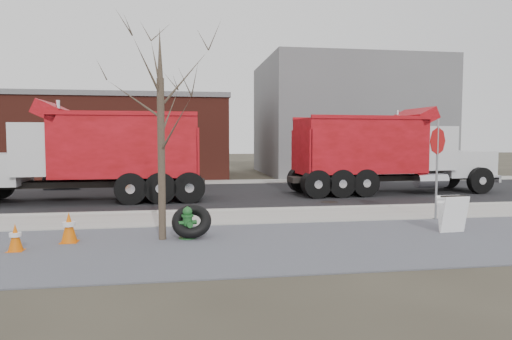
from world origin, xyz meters
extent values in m
plane|color=#383328|center=(0.00, 0.00, 0.00)|extent=(120.00, 120.00, 0.00)
cube|color=slate|center=(0.00, -3.50, 0.01)|extent=(60.00, 5.00, 0.03)
cube|color=#9E9B93|center=(0.00, 0.25, 0.03)|extent=(60.00, 2.50, 0.06)
cube|color=#9E9B93|center=(0.00, 1.55, 0.06)|extent=(60.00, 0.15, 0.11)
cube|color=black|center=(0.00, 6.30, 0.01)|extent=(60.00, 9.40, 0.02)
cube|color=#9E9B93|center=(0.00, 12.00, 0.03)|extent=(60.00, 2.00, 0.06)
cube|color=slate|center=(9.00, 18.00, 4.00)|extent=(12.00, 10.00, 8.00)
cube|color=#5E241A|center=(-10.00, 17.00, 2.50)|extent=(20.00, 8.00, 5.00)
cube|color=slate|center=(-10.00, 17.00, 5.15)|extent=(20.20, 8.20, 0.30)
cylinder|color=#382D23|center=(-3.20, -2.60, 2.00)|extent=(0.18, 0.18, 4.00)
cone|color=#382D23|center=(-3.20, -2.60, 4.60)|extent=(0.14, 0.14, 1.20)
cylinder|color=#245F27|center=(-2.58, -2.57, 0.03)|extent=(0.44, 0.44, 0.06)
cylinder|color=#245F27|center=(-2.58, -2.57, 0.33)|extent=(0.23, 0.23, 0.60)
cylinder|color=#245F27|center=(-2.58, -2.57, 0.60)|extent=(0.30, 0.30, 0.05)
sphere|color=#245F27|center=(-2.58, -2.57, 0.70)|extent=(0.24, 0.24, 0.24)
cylinder|color=#245F27|center=(-2.58, -2.57, 0.80)|extent=(0.05, 0.05, 0.06)
cylinder|color=#245F27|center=(-2.74, -2.62, 0.42)|extent=(0.15, 0.14, 0.11)
cylinder|color=#245F27|center=(-2.42, -2.52, 0.42)|extent=(0.15, 0.14, 0.11)
cylinder|color=#245F27|center=(-2.53, -2.73, 0.40)|extent=(0.18, 0.16, 0.15)
torus|color=black|center=(-2.48, -2.49, 0.44)|extent=(1.10, 1.03, 0.89)
cylinder|color=gray|center=(5.02, -1.10, 1.56)|extent=(0.07, 0.07, 3.13)
cylinder|color=#A30B0C|center=(5.02, -1.10, 2.46)|extent=(0.76, 0.43, 0.85)
cube|color=white|center=(4.42, -3.03, 0.51)|extent=(0.73, 0.29, 0.98)
cube|color=white|center=(4.41, -2.82, 0.51)|extent=(0.73, 0.29, 0.98)
cube|color=black|center=(4.42, -2.92, 1.00)|extent=(0.72, 0.09, 0.04)
cube|color=#DD5D06|center=(-6.39, -3.28, 0.02)|extent=(0.34, 0.34, 0.04)
cone|color=#DD5D06|center=(-6.39, -3.28, 0.34)|extent=(0.32, 0.32, 0.62)
cylinder|color=white|center=(-6.39, -3.28, 0.40)|extent=(0.26, 0.26, 0.09)
cube|color=#DD5D06|center=(-5.41, -2.58, 0.02)|extent=(0.40, 0.40, 0.04)
cone|color=#DD5D06|center=(-5.41, -2.58, 0.40)|extent=(0.38, 0.38, 0.74)
cylinder|color=white|center=(-5.41, -2.58, 0.47)|extent=(0.31, 0.31, 0.11)
cube|color=black|center=(6.59, 5.74, 0.72)|extent=(9.37, 1.48, 0.24)
cube|color=silver|center=(10.39, 5.95, 1.33)|extent=(2.52, 2.26, 1.20)
cube|color=silver|center=(11.46, 6.01, 1.33)|extent=(0.17, 1.91, 1.09)
cube|color=silver|center=(8.50, 5.85, 2.09)|extent=(1.88, 2.60, 1.96)
cube|color=black|center=(9.25, 5.89, 2.64)|extent=(0.17, 2.18, 0.87)
cube|color=red|center=(5.17, 5.66, 2.20)|extent=(5.59, 2.92, 2.40)
cylinder|color=silver|center=(7.59, 6.83, 2.58)|extent=(0.16, 0.16, 2.62)
cylinder|color=black|center=(10.53, 7.14, 0.62)|extent=(1.22, 0.39, 1.20)
cylinder|color=black|center=(10.66, 4.79, 0.62)|extent=(1.22, 0.39, 1.20)
cylinder|color=black|center=(3.81, 6.63, 0.62)|extent=(1.22, 0.39, 1.20)
cylinder|color=black|center=(3.93, 4.54, 0.62)|extent=(1.22, 0.39, 1.20)
cube|color=black|center=(-6.35, 4.90, 0.73)|extent=(9.04, 1.09, 0.24)
cube|color=silver|center=(-8.10, 4.88, 2.12)|extent=(1.80, 2.57, 1.99)
cube|color=black|center=(-8.85, 4.87, 2.67)|extent=(0.08, 2.21, 0.88)
cube|color=red|center=(-4.91, 4.92, 2.23)|extent=(5.56, 2.73, 2.43)
cylinder|color=silver|center=(-7.23, 3.84, 2.62)|extent=(0.16, 0.16, 2.65)
cylinder|color=black|center=(-3.57, 3.88, 0.63)|extent=(1.22, 0.35, 1.22)
cylinder|color=black|center=(-3.60, 6.00, 0.63)|extent=(1.22, 0.35, 1.22)
camera|label=1|loc=(-2.64, -14.02, 2.54)|focal=32.00mm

